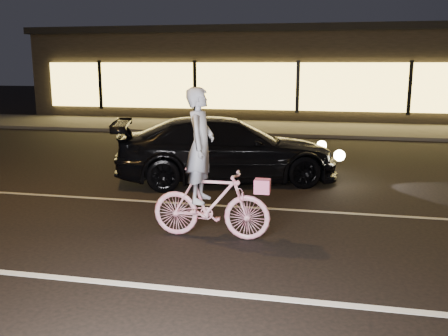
# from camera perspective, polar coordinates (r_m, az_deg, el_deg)

# --- Properties ---
(ground) EXTENTS (90.00, 90.00, 0.00)m
(ground) POSITION_cam_1_polar(r_m,az_deg,el_deg) (7.30, 0.28, -8.90)
(ground) COLOR black
(ground) RESTS_ON ground
(lane_stripe_near) EXTENTS (60.00, 0.12, 0.01)m
(lane_stripe_near) POSITION_cam_1_polar(r_m,az_deg,el_deg) (5.95, -2.75, -13.89)
(lane_stripe_near) COLOR silver
(lane_stripe_near) RESTS_ON ground
(lane_stripe_far) EXTENTS (60.00, 0.10, 0.01)m
(lane_stripe_far) POSITION_cam_1_polar(r_m,az_deg,el_deg) (9.16, 2.83, -4.51)
(lane_stripe_far) COLOR gray
(lane_stripe_far) RESTS_ON ground
(sidewalk) EXTENTS (30.00, 4.00, 0.12)m
(sidewalk) POSITION_cam_1_polar(r_m,az_deg,el_deg) (19.89, 7.94, 4.51)
(sidewalk) COLOR #383533
(sidewalk) RESTS_ON ground
(storefront) EXTENTS (25.40, 8.42, 4.20)m
(storefront) POSITION_cam_1_polar(r_m,az_deg,el_deg) (25.69, 9.08, 10.80)
(storefront) COLOR black
(storefront) RESTS_ON ground
(cyclist) EXTENTS (1.79, 0.62, 2.26)m
(cyclist) POSITION_cam_1_polar(r_m,az_deg,el_deg) (7.41, -1.83, -2.07)
(cyclist) COLOR #F94D82
(cyclist) RESTS_ON ground
(sedan) EXTENTS (5.28, 3.41, 1.42)m
(sedan) POSITION_cam_1_polar(r_m,az_deg,el_deg) (11.05, 0.36, 2.13)
(sedan) COLOR black
(sedan) RESTS_ON ground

